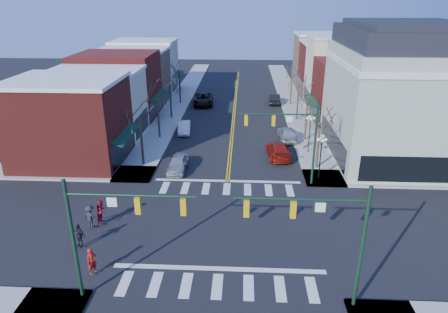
# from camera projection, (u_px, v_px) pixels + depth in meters

# --- Properties ---
(ground) EXTENTS (160.00, 160.00, 0.00)m
(ground) POSITION_uv_depth(u_px,v_px,m) (223.00, 228.00, 28.64)
(ground) COLOR black
(ground) RESTS_ON ground
(sidewalk_left) EXTENTS (3.50, 70.00, 0.15)m
(sidewalk_left) POSITION_uv_depth(u_px,v_px,m) (159.00, 135.00, 47.52)
(sidewalk_left) COLOR #9E9B93
(sidewalk_left) RESTS_ON ground
(sidewalk_right) EXTENTS (3.50, 70.00, 0.15)m
(sidewalk_right) POSITION_uv_depth(u_px,v_px,m) (306.00, 137.00, 46.71)
(sidewalk_right) COLOR #9E9B93
(sidewalk_right) RESTS_ON ground
(bldg_left_brick_a) EXTENTS (10.00, 8.50, 8.00)m
(bldg_left_brick_a) POSITION_uv_depth(u_px,v_px,m) (70.00, 123.00, 38.73)
(bldg_left_brick_a) COLOR maroon
(bldg_left_brick_a) RESTS_ON ground
(bldg_left_stucco_a) EXTENTS (10.00, 7.00, 7.50)m
(bldg_left_stucco_a) POSITION_uv_depth(u_px,v_px,m) (98.00, 105.00, 45.99)
(bldg_left_stucco_a) COLOR beige
(bldg_left_stucco_a) RESTS_ON ground
(bldg_left_brick_b) EXTENTS (10.00, 9.00, 8.50)m
(bldg_left_brick_b) POSITION_uv_depth(u_px,v_px,m) (118.00, 86.00, 53.20)
(bldg_left_brick_b) COLOR maroon
(bldg_left_brick_b) RESTS_ON ground
(bldg_left_tan) EXTENTS (10.00, 7.50, 7.80)m
(bldg_left_tan) POSITION_uv_depth(u_px,v_px,m) (134.00, 77.00, 60.97)
(bldg_left_tan) COLOR #8C6E4D
(bldg_left_tan) RESTS_ON ground
(bldg_left_stucco_b) EXTENTS (10.00, 8.00, 8.20)m
(bldg_left_stucco_b) POSITION_uv_depth(u_px,v_px,m) (146.00, 67.00, 68.06)
(bldg_left_stucco_b) COLOR beige
(bldg_left_stucco_b) RESTS_ON ground
(bldg_right_brick_a) EXTENTS (10.00, 8.50, 8.00)m
(bldg_right_brick_a) POSITION_uv_depth(u_px,v_px,m) (356.00, 93.00, 50.23)
(bldg_right_brick_a) COLOR maroon
(bldg_right_brick_a) RESTS_ON ground
(bldg_right_stucco) EXTENTS (10.00, 7.00, 10.00)m
(bldg_right_stucco) POSITION_uv_depth(u_px,v_px,m) (343.00, 74.00, 57.03)
(bldg_right_stucco) COLOR beige
(bldg_right_stucco) RESTS_ON ground
(bldg_right_brick_b) EXTENTS (10.00, 8.00, 8.50)m
(bldg_right_brick_b) POSITION_uv_depth(u_px,v_px,m) (332.00, 70.00, 64.25)
(bldg_right_brick_b) COLOR maroon
(bldg_right_brick_b) RESTS_ON ground
(bldg_right_tan) EXTENTS (10.00, 8.00, 9.00)m
(bldg_right_tan) POSITION_uv_depth(u_px,v_px,m) (323.00, 61.00, 71.56)
(bldg_right_tan) COLOR #8C6E4D
(bldg_right_tan) RESTS_ON ground
(victorian_corner) EXTENTS (12.25, 14.25, 13.30)m
(victorian_corner) POSITION_uv_depth(u_px,v_px,m) (400.00, 93.00, 38.78)
(victorian_corner) COLOR #A6B39B
(victorian_corner) RESTS_ON ground
(traffic_mast_near_left) EXTENTS (6.60, 0.28, 7.20)m
(traffic_mast_near_left) POSITION_uv_depth(u_px,v_px,m) (106.00, 224.00, 20.28)
(traffic_mast_near_left) COLOR #14331E
(traffic_mast_near_left) RESTS_ON ground
(traffic_mast_near_right) EXTENTS (6.60, 0.28, 7.20)m
(traffic_mast_near_right) POSITION_uv_depth(u_px,v_px,m) (327.00, 230.00, 19.76)
(traffic_mast_near_right) COLOR #14331E
(traffic_mast_near_right) RESTS_ON ground
(traffic_mast_far_right) EXTENTS (6.60, 0.28, 7.20)m
(traffic_mast_far_right) POSITION_uv_depth(u_px,v_px,m) (293.00, 134.00, 33.45)
(traffic_mast_far_right) COLOR #14331E
(traffic_mast_far_right) RESTS_ON ground
(lamppost_corner) EXTENTS (0.36, 0.36, 4.33)m
(lamppost_corner) POSITION_uv_depth(u_px,v_px,m) (321.00, 149.00, 35.01)
(lamppost_corner) COLOR #14331E
(lamppost_corner) RESTS_ON ground
(lamppost_midblock) EXTENTS (0.36, 0.36, 4.33)m
(lamppost_midblock) POSITION_uv_depth(u_px,v_px,m) (310.00, 126.00, 41.02)
(lamppost_midblock) COLOR #14331E
(lamppost_midblock) RESTS_ON ground
(tree_left_a) EXTENTS (0.24, 0.24, 4.76)m
(tree_left_a) POSITION_uv_depth(u_px,v_px,m) (142.00, 142.00, 38.31)
(tree_left_a) COLOR #382B21
(tree_left_a) RESTS_ON ground
(tree_left_b) EXTENTS (0.24, 0.24, 5.04)m
(tree_left_b) POSITION_uv_depth(u_px,v_px,m) (158.00, 117.00, 45.66)
(tree_left_b) COLOR #382B21
(tree_left_b) RESTS_ON ground
(tree_left_c) EXTENTS (0.24, 0.24, 4.55)m
(tree_left_c) POSITION_uv_depth(u_px,v_px,m) (171.00, 102.00, 53.15)
(tree_left_c) COLOR #382B21
(tree_left_c) RESTS_ON ground
(tree_left_d) EXTENTS (0.24, 0.24, 4.90)m
(tree_left_d) POSITION_uv_depth(u_px,v_px,m) (180.00, 88.00, 60.49)
(tree_left_d) COLOR #382B21
(tree_left_d) RESTS_ON ground
(tree_right_a) EXTENTS (0.24, 0.24, 4.62)m
(tree_right_a) POSITION_uv_depth(u_px,v_px,m) (318.00, 146.00, 37.56)
(tree_right_a) COLOR #382B21
(tree_right_a) RESTS_ON ground
(tree_right_b) EXTENTS (0.24, 0.24, 5.18)m
(tree_right_b) POSITION_uv_depth(u_px,v_px,m) (306.00, 119.00, 44.85)
(tree_right_b) COLOR #382B21
(tree_right_b) RESTS_ON ground
(tree_right_c) EXTENTS (0.24, 0.24, 4.83)m
(tree_right_c) POSITION_uv_depth(u_px,v_px,m) (298.00, 102.00, 52.32)
(tree_right_c) COLOR #382B21
(tree_right_c) RESTS_ON ground
(tree_right_d) EXTENTS (0.24, 0.24, 4.97)m
(tree_right_d) POSITION_uv_depth(u_px,v_px,m) (291.00, 89.00, 59.69)
(tree_right_d) COLOR #382B21
(tree_right_d) RESTS_ON ground
(car_left_near) EXTENTS (1.77, 4.26, 1.44)m
(car_left_near) POSITION_uv_depth(u_px,v_px,m) (178.00, 163.00, 37.74)
(car_left_near) COLOR #B1B0B5
(car_left_near) RESTS_ON ground
(car_left_mid) EXTENTS (1.83, 4.19, 1.34)m
(car_left_mid) POSITION_uv_depth(u_px,v_px,m) (184.00, 127.00, 48.15)
(car_left_mid) COLOR silver
(car_left_mid) RESTS_ON ground
(car_left_far) EXTENTS (3.22, 6.27, 1.69)m
(car_left_far) POSITION_uv_depth(u_px,v_px,m) (203.00, 99.00, 60.47)
(car_left_far) COLOR black
(car_left_far) RESTS_ON ground
(car_right_near) EXTENTS (2.52, 5.34, 1.51)m
(car_right_near) POSITION_uv_depth(u_px,v_px,m) (278.00, 150.00, 40.89)
(car_right_near) COLOR #9B1A0E
(car_right_near) RESTS_ON ground
(car_right_mid) EXTENTS (2.13, 4.72, 1.57)m
(car_right_mid) POSITION_uv_depth(u_px,v_px,m) (287.00, 133.00, 45.70)
(car_right_mid) COLOR silver
(car_right_mid) RESTS_ON ground
(car_right_far) EXTENTS (1.76, 4.60, 1.49)m
(car_right_far) POSITION_uv_depth(u_px,v_px,m) (274.00, 99.00, 61.13)
(car_right_far) COLOR black
(car_right_far) RESTS_ON ground
(pedestrian_red_a) EXTENTS (0.69, 0.73, 1.68)m
(pedestrian_red_a) POSITION_uv_depth(u_px,v_px,m) (92.00, 261.00, 23.48)
(pedestrian_red_a) COLOR #AA1B12
(pedestrian_red_a) RESTS_ON sidewalk_left
(pedestrian_red_b) EXTENTS (0.75, 0.92, 1.81)m
(pedestrian_red_b) POSITION_uv_depth(u_px,v_px,m) (102.00, 211.00, 28.73)
(pedestrian_red_b) COLOR #AD1222
(pedestrian_red_b) RESTS_ON sidewalk_left
(pedestrian_dark_a) EXTENTS (1.06, 0.74, 1.67)m
(pedestrian_dark_a) POSITION_uv_depth(u_px,v_px,m) (79.00, 235.00, 26.02)
(pedestrian_dark_a) COLOR black
(pedestrian_dark_a) RESTS_ON sidewalk_left
(pedestrian_dark_b) EXTENTS (1.24, 0.91, 1.71)m
(pedestrian_dark_b) POSITION_uv_depth(u_px,v_px,m) (90.00, 216.00, 28.19)
(pedestrian_dark_b) COLOR black
(pedestrian_dark_b) RESTS_ON sidewalk_left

